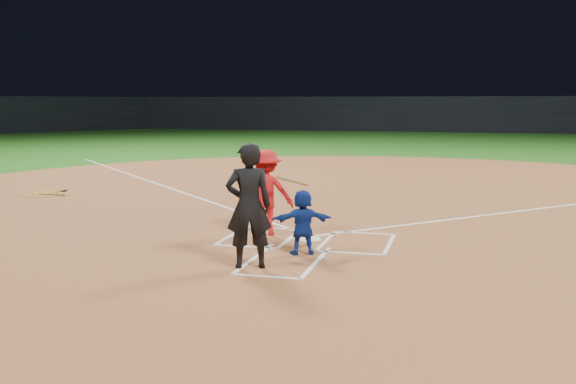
% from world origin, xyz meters
% --- Properties ---
extents(ground, '(120.00, 120.00, 0.00)m').
position_xyz_m(ground, '(0.00, 0.00, 0.00)').
color(ground, '#1B5314').
rests_on(ground, ground).
extents(home_plate_dirt, '(28.00, 28.00, 0.01)m').
position_xyz_m(home_plate_dirt, '(0.00, 6.00, 0.01)').
color(home_plate_dirt, brown).
rests_on(home_plate_dirt, ground).
extents(stadium_wall_far, '(80.00, 1.20, 3.20)m').
position_xyz_m(stadium_wall_far, '(0.00, 48.00, 1.60)').
color(stadium_wall_far, black).
rests_on(stadium_wall_far, ground).
extents(home_plate, '(0.60, 0.60, 0.02)m').
position_xyz_m(home_plate, '(0.00, 0.00, 0.02)').
color(home_plate, white).
rests_on(home_plate, home_plate_dirt).
extents(on_deck_circle, '(1.70, 1.70, 0.01)m').
position_xyz_m(on_deck_circle, '(-8.87, 4.22, 0.02)').
color(on_deck_circle, brown).
rests_on(on_deck_circle, home_plate_dirt).
extents(on_deck_logo, '(0.80, 0.80, 0.00)m').
position_xyz_m(on_deck_logo, '(-8.87, 4.22, 0.02)').
color(on_deck_logo, '#C08F16').
rests_on(on_deck_logo, on_deck_circle).
extents(on_deck_bat_a, '(0.12, 0.84, 0.06)m').
position_xyz_m(on_deck_bat_a, '(-8.72, 4.47, 0.05)').
color(on_deck_bat_a, '#AB6D3E').
rests_on(on_deck_bat_a, on_deck_circle).
extents(on_deck_bat_c, '(0.84, 0.10, 0.06)m').
position_xyz_m(on_deck_bat_c, '(-8.57, 3.92, 0.05)').
color(on_deck_bat_c, '#A0743A').
rests_on(on_deck_bat_c, on_deck_circle).
extents(bat_weight_donut, '(0.19, 0.19, 0.05)m').
position_xyz_m(bat_weight_donut, '(-8.67, 4.62, 0.05)').
color(bat_weight_donut, black).
rests_on(bat_weight_donut, on_deck_circle).
extents(catcher, '(1.13, 0.74, 1.16)m').
position_xyz_m(catcher, '(0.19, -1.20, 0.59)').
color(catcher, navy).
rests_on(catcher, home_plate_dirt).
extents(umpire, '(0.88, 0.75, 2.04)m').
position_xyz_m(umpire, '(-0.43, -2.33, 1.03)').
color(umpire, black).
rests_on(umpire, home_plate_dirt).
extents(chalk_markings, '(28.35, 17.32, 0.01)m').
position_xyz_m(chalk_markings, '(0.00, 5.29, 0.01)').
color(chalk_markings, white).
rests_on(chalk_markings, home_plate_dirt).
extents(batter_at_plate, '(1.47, 0.97, 1.73)m').
position_xyz_m(batter_at_plate, '(-0.94, 0.25, 0.88)').
color(batter_at_plate, red).
rests_on(batter_at_plate, home_plate_dirt).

